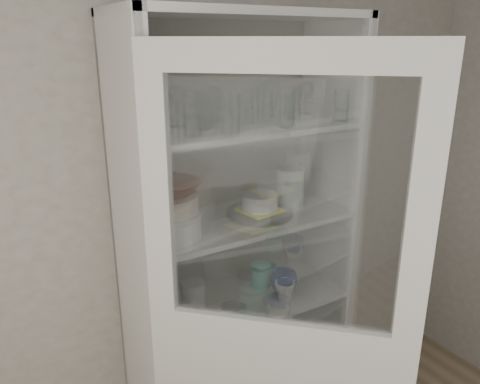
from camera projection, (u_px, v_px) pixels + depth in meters
wall_back at (176, 201)px, 2.10m from camera, size 3.60×0.02×2.60m
pantry_cabinet at (233, 276)px, 2.18m from camera, size 1.00×0.45×2.10m
cupboard_door at (277, 377)px, 1.63m from camera, size 0.68×0.65×2.00m
tumbler_0 at (155, 122)px, 1.59m from camera, size 0.08×0.08×0.13m
tumbler_1 at (193, 117)px, 1.66m from camera, size 0.09×0.09×0.13m
tumbler_2 at (230, 115)px, 1.69m from camera, size 0.09×0.09×0.14m
tumbler_3 at (285, 110)px, 1.82m from camera, size 0.07×0.07×0.14m
tumbler_4 at (288, 112)px, 1.82m from camera, size 0.08×0.08×0.12m
tumbler_5 at (285, 107)px, 1.85m from camera, size 0.09×0.09×0.15m
tumbler_6 at (341, 105)px, 1.97m from camera, size 0.07×0.07×0.13m
tumbler_7 at (142, 115)px, 1.69m from camera, size 0.08×0.08×0.14m
tumbler_8 at (204, 110)px, 1.83m from camera, size 0.08×0.08×0.14m
tumbler_9 at (246, 109)px, 1.89m from camera, size 0.07×0.07×0.13m
tumbler_10 at (211, 113)px, 1.79m from camera, size 0.07×0.07×0.13m
tumbler_11 at (265, 104)px, 1.93m from camera, size 0.08×0.08×0.15m
goblet_0 at (177, 105)px, 1.83m from camera, size 0.08×0.08×0.17m
goblet_1 at (213, 102)px, 1.93m from camera, size 0.07×0.07×0.16m
goblet_2 at (272, 96)px, 2.06m from camera, size 0.08×0.08×0.18m
goblet_3 at (306, 96)px, 2.15m from camera, size 0.07×0.07×0.16m
plate_stack_front at (170, 224)px, 1.81m from camera, size 0.25×0.25×0.10m
plate_stack_back at (155, 212)px, 1.94m from camera, size 0.19×0.19×0.10m
cream_bowl at (169, 204)px, 1.79m from camera, size 0.28×0.28×0.07m
terracotta_bowl at (168, 188)px, 1.77m from camera, size 0.29×0.29×0.06m
glass_platter at (260, 213)px, 2.04m from camera, size 0.36×0.36×0.02m
yellow_trivet at (260, 210)px, 2.04m from camera, size 0.18×0.18×0.01m
white_ramekin at (260, 201)px, 2.03m from camera, size 0.18×0.18×0.07m
grey_bowl_stack at (290, 187)px, 2.12m from camera, size 0.12×0.12×0.18m
mug_blue at (284, 282)px, 2.19m from camera, size 0.16×0.16×0.10m
mug_teal at (266, 275)px, 2.25m from camera, size 0.11×0.11×0.10m
mug_white at (285, 290)px, 2.13m from camera, size 0.12×0.12×0.09m
teal_jar at (261, 275)px, 2.23m from camera, size 0.10×0.10×0.12m
measuring_cups at (232, 310)px, 2.01m from camera, size 0.10×0.10×0.04m
white_canister at (194, 295)px, 2.05m from camera, size 0.12×0.12×0.13m
cream_dish at (238, 367)px, 2.24m from camera, size 0.23×0.23×0.07m
tin_box at (283, 352)px, 2.35m from camera, size 0.22×0.16×0.06m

